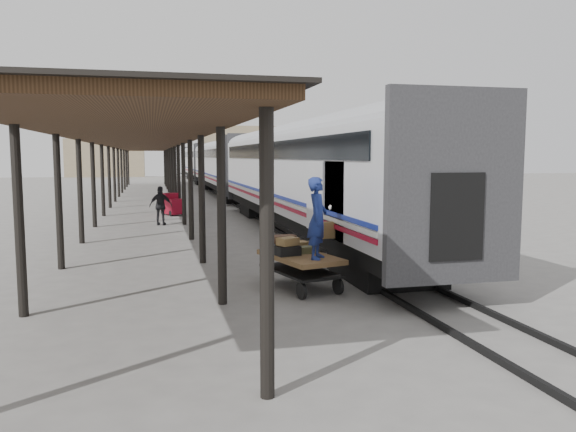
{
  "coord_description": "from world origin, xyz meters",
  "views": [
    {
      "loc": [
        -2.81,
        -14.22,
        3.28
      ],
      "look_at": [
        0.67,
        0.14,
        1.7
      ],
      "focal_mm": 35.0,
      "sensor_mm": 36.0,
      "label": 1
    }
  ],
  "objects_px": {
    "luggage_tug": "(173,205)",
    "porter": "(318,218)",
    "baggage_cart": "(300,263)",
    "pedestrian": "(161,206)"
  },
  "relations": [
    {
      "from": "luggage_tug",
      "to": "porter",
      "type": "relative_size",
      "value": 0.83
    },
    {
      "from": "porter",
      "to": "luggage_tug",
      "type": "bearing_deg",
      "value": 36.74
    },
    {
      "from": "luggage_tug",
      "to": "porter",
      "type": "distance_m",
      "value": 19.49
    },
    {
      "from": "baggage_cart",
      "to": "luggage_tug",
      "type": "distance_m",
      "value": 18.77
    },
    {
      "from": "porter",
      "to": "pedestrian",
      "type": "xyz_separation_m",
      "value": [
        -3.39,
        14.67,
        -0.9
      ]
    },
    {
      "from": "luggage_tug",
      "to": "porter",
      "type": "height_order",
      "value": "porter"
    },
    {
      "from": "baggage_cart",
      "to": "luggage_tug",
      "type": "height_order",
      "value": "luggage_tug"
    },
    {
      "from": "baggage_cart",
      "to": "luggage_tug",
      "type": "bearing_deg",
      "value": 82.84
    },
    {
      "from": "baggage_cart",
      "to": "porter",
      "type": "distance_m",
      "value": 1.37
    },
    {
      "from": "luggage_tug",
      "to": "porter",
      "type": "xyz_separation_m",
      "value": [
        2.69,
        -19.26,
        1.27
      ]
    }
  ]
}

